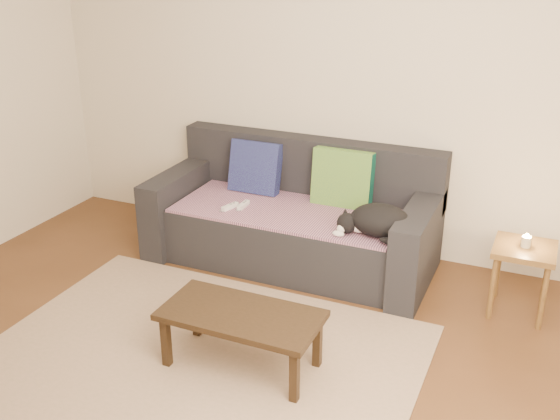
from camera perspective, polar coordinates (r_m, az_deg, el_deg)
The scene contains 13 objects.
ground at distance 3.86m, azimuth -8.11°, elevation -13.83°, with size 4.50×4.50×0.00m, color brown.
back_wall at distance 5.01m, azimuth 3.22°, elevation 11.31°, with size 4.50×0.04×2.60m, color beige.
sofa at distance 4.92m, azimuth 1.21°, elevation -0.97°, with size 2.10×0.94×0.87m.
throw_blanket at distance 4.80m, azimuth 0.80°, elevation -0.05°, with size 1.66×0.74×0.02m, color #422648.
cushion_navy at distance 5.10m, azimuth -2.16°, elevation 3.74°, with size 0.40×0.10×0.40m, color #191352.
cushion_green at distance 4.85m, azimuth 5.46°, elevation 2.63°, with size 0.45×0.11×0.45m, color #0B4B3F.
cat at distance 4.39m, azimuth 8.47°, elevation -0.95°, with size 0.54×0.42×0.21m.
wii_remote_a at distance 4.82m, azimuth -4.38°, elevation 0.30°, with size 0.15×0.04×0.03m, color white.
wii_remote_b at distance 4.84m, azimuth -3.21°, elevation 0.43°, with size 0.15×0.04×0.03m, color white.
side_table at distance 4.45m, azimuth 20.44°, elevation -3.98°, with size 0.38×0.38×0.48m.
candle at distance 4.40m, azimuth 20.65°, elevation -2.57°, with size 0.06×0.06×0.09m.
rug at distance 3.96m, azimuth -6.96°, elevation -12.61°, with size 2.50×1.80×0.01m, color tan.
coffee_table at distance 3.70m, azimuth -3.41°, elevation -9.50°, with size 0.89×0.45×0.36m.
Camera 1 is at (1.72, -2.60, 2.28)m, focal length 42.00 mm.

